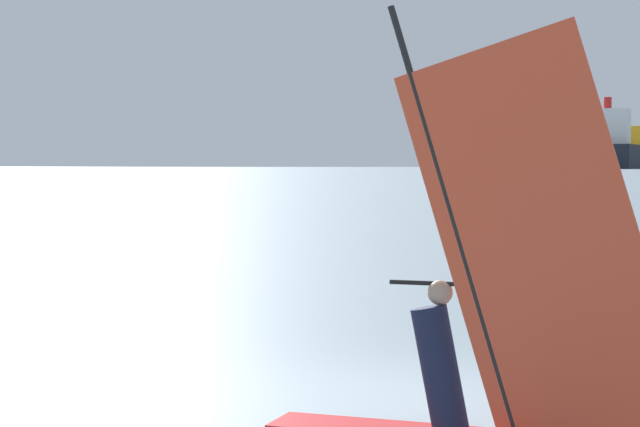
{
  "coord_description": "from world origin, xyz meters",
  "views": [
    {
      "loc": [
        5.84,
        -10.63,
        2.44
      ],
      "look_at": [
        -4.26,
        3.52,
        1.69
      ],
      "focal_mm": 64.62,
      "sensor_mm": 36.0,
      "label": 1
    }
  ],
  "objects": [
    {
      "name": "cargo_ship",
      "position": [
        -230.17,
        613.3,
        9.02
      ],
      "size": [
        60.77,
        160.89,
        36.86
      ],
      "rotation": [
        0.0,
        0.0,
        1.78
      ],
      "color": "black",
      "rests_on": "ground_plane"
    },
    {
      "name": "windsurfer",
      "position": [
        1.24,
        -1.9,
        1.06
      ],
      "size": [
        3.6,
        1.3,
        3.93
      ],
      "rotation": [
        0.0,
        0.0,
        3.41
      ],
      "color": "red",
      "rests_on": "ground_plane"
    },
    {
      "name": "ground_plane",
      "position": [
        0.0,
        0.0,
        0.0
      ],
      "size": [
        4000.0,
        4000.0,
        0.0
      ],
      "primitive_type": "plane",
      "color": "gray"
    }
  ]
}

